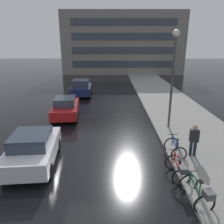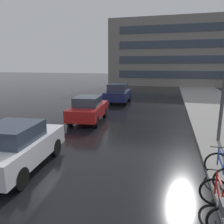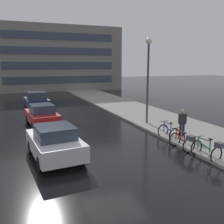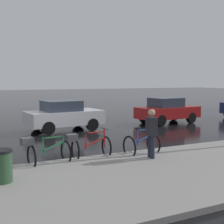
{
  "view_description": "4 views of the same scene",
  "coord_description": "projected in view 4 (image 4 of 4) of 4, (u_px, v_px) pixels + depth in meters",
  "views": [
    {
      "loc": [
        0.94,
        -7.72,
        5.18
      ],
      "look_at": [
        0.97,
        3.59,
        1.59
      ],
      "focal_mm": 35.0,
      "sensor_mm": 36.0,
      "label": 1
    },
    {
      "loc": [
        2.34,
        -4.87,
        3.45
      ],
      "look_at": [
        -0.32,
        5.09,
        1.15
      ],
      "focal_mm": 35.0,
      "sensor_mm": 36.0,
      "label": 2
    },
    {
      "loc": [
        -3.99,
        -9.89,
        4.15
      ],
      "look_at": [
        1.72,
        4.7,
        1.16
      ],
      "focal_mm": 40.0,
      "sensor_mm": 36.0,
      "label": 3
    },
    {
      "loc": [
        12.79,
        -3.94,
        2.59
      ],
      "look_at": [
        0.87,
        1.95,
        1.22
      ],
      "focal_mm": 50.0,
      "sensor_mm": 36.0,
      "label": 4
    }
  ],
  "objects": [
    {
      "name": "pedestrian",
      "position": [
        151.0,
        133.0,
        9.75
      ],
      "size": [
        0.43,
        0.29,
        1.68
      ],
      "color": "#1E2333",
      "rests_on": "ground"
    },
    {
      "name": "bicycle_nearest",
      "position": [
        44.0,
        151.0,
        9.23
      ],
      "size": [
        0.87,
        1.47,
        1.0
      ],
      "color": "black",
      "rests_on": "ground"
    },
    {
      "name": "bicycle_second",
      "position": [
        87.0,
        145.0,
        10.08
      ],
      "size": [
        0.73,
        1.42,
        1.0
      ],
      "color": "black",
      "rests_on": "ground"
    },
    {
      "name": "car_white",
      "position": [
        64.0,
        115.0,
        15.94
      ],
      "size": [
        2.22,
        3.94,
        1.54
      ],
      "color": "silver",
      "rests_on": "ground"
    },
    {
      "name": "ground_plane",
      "position": [
        62.0,
        140.0,
        13.41
      ],
      "size": [
        140.0,
        140.0,
        0.0
      ],
      "primitive_type": "plane",
      "color": "black"
    },
    {
      "name": "car_red",
      "position": [
        167.0,
        110.0,
        18.65
      ],
      "size": [
        2.08,
        3.97,
        1.53
      ],
      "color": "#AD1919",
      "rests_on": "ground"
    },
    {
      "name": "trash_bin",
      "position": [
        2.0,
        169.0,
        7.47
      ],
      "size": [
        0.52,
        0.52,
        0.93
      ],
      "color": "#2D5133",
      "rests_on": "ground"
    },
    {
      "name": "bicycle_third",
      "position": [
        142.0,
        144.0,
        10.56
      ],
      "size": [
        0.84,
        1.13,
        1.02
      ],
      "color": "black",
      "rests_on": "ground"
    }
  ]
}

